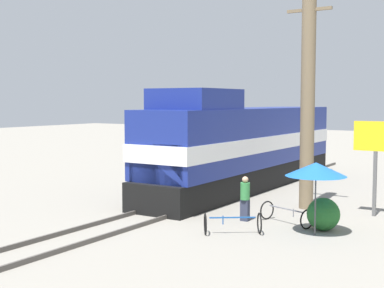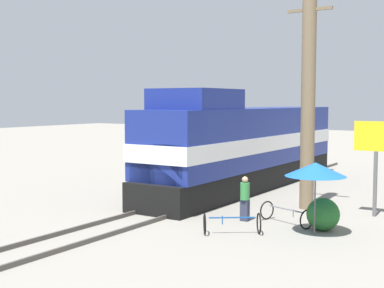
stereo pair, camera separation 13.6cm
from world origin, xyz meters
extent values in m
plane|color=gray|center=(0.00, 0.00, 0.00)|extent=(120.00, 120.00, 0.00)
cube|color=#4C4742|center=(-0.72, 0.00, 0.07)|extent=(0.08, 35.44, 0.15)
cube|color=#4C4742|center=(0.72, 0.00, 0.07)|extent=(0.08, 35.44, 0.15)
cube|color=black|center=(0.00, 5.90, 0.58)|extent=(2.66, 15.92, 1.16)
cube|color=navy|center=(0.00, 5.90, 2.55)|extent=(2.90, 15.28, 2.76)
cube|color=white|center=(0.00, 5.90, 2.27)|extent=(2.94, 15.44, 0.70)
cube|color=white|center=(0.00, -0.63, 1.92)|extent=(2.46, 2.23, 1.52)
cube|color=navy|center=(0.00, 1.12, 4.35)|extent=(2.72, 3.50, 0.84)
cylinder|color=#726047|center=(4.31, 2.52, 4.43)|extent=(0.56, 0.56, 8.86)
cube|color=#726047|center=(4.31, 2.52, 7.80)|extent=(1.80, 0.12, 0.12)
cylinder|color=#4C4C4C|center=(6.08, -1.43, 1.11)|extent=(0.05, 0.05, 2.23)
cone|color=#1959B2|center=(6.08, -1.43, 2.12)|extent=(1.93, 1.93, 0.43)
cube|color=#595959|center=(6.97, 2.50, 1.21)|extent=(0.12, 0.12, 2.43)
cube|color=yellow|center=(6.97, 2.50, 2.98)|extent=(1.61, 0.08, 1.10)
sphere|color=#236028|center=(6.10, -0.69, 0.54)|extent=(1.09, 1.09, 1.09)
cube|color=#2D3347|center=(3.27, -0.80, 0.38)|extent=(0.30, 0.20, 0.77)
cylinder|color=#337F3F|center=(3.27, -0.80, 1.07)|extent=(0.34, 0.34, 0.61)
sphere|color=tan|center=(3.27, -0.80, 1.49)|extent=(0.22, 0.22, 0.22)
torus|color=black|center=(5.59, -0.82, 0.34)|extent=(0.29, 0.65, 0.68)
torus|color=black|center=(3.84, -0.16, 0.34)|extent=(0.29, 0.65, 0.68)
cube|color=slate|center=(4.72, -0.49, 0.53)|extent=(1.50, 0.60, 0.04)
cylinder|color=slate|center=(5.02, -0.61, 0.45)|extent=(0.04, 0.04, 0.28)
torus|color=black|center=(3.09, -3.24, 0.34)|extent=(0.44, 0.58, 0.68)
torus|color=black|center=(4.51, -2.22, 0.34)|extent=(0.44, 0.58, 0.68)
cube|color=#194C99|center=(3.80, -2.73, 0.54)|extent=(1.23, 0.90, 0.04)
cylinder|color=#194C99|center=(3.55, -2.90, 0.46)|extent=(0.04, 0.04, 0.29)
camera|label=1|loc=(11.75, -17.68, 4.26)|focal=50.00mm
camera|label=2|loc=(11.87, -17.61, 4.26)|focal=50.00mm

